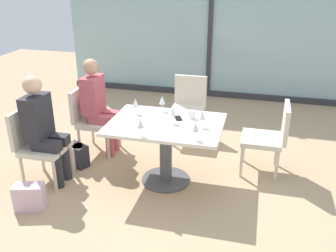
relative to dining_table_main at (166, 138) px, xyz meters
The scene contains 20 objects.
ground_plane 0.54m from the dining_table_main, ahead, with size 12.00×12.00×0.00m, color tan.
window_wall_backdrop 3.26m from the dining_table_main, 90.00° to the left, with size 5.43×0.10×2.70m.
dining_table_main is the anchor object (origin of this frame).
chair_far_left 1.24m from the dining_table_main, 156.13° to the left, with size 0.50×0.46×0.87m.
chair_side_end 1.45m from the dining_table_main, 166.66° to the right, with size 0.50×0.46×0.87m.
chair_near_window 1.27m from the dining_table_main, 90.00° to the left, with size 0.46×0.51×0.87m.
chair_far_right 1.24m from the dining_table_main, 23.87° to the left, with size 0.50×0.46×0.87m.
person_far_left 1.15m from the dining_table_main, 153.92° to the left, with size 0.39×0.34×1.26m.
person_side_end 1.35m from the dining_table_main, 165.58° to the right, with size 0.39×0.34×1.26m.
wine_glass_0 0.52m from the dining_table_main, 112.91° to the right, with size 0.07×0.07×0.18m.
wine_glass_1 0.60m from the dining_table_main, 40.97° to the right, with size 0.07×0.07×0.18m.
wine_glass_2 0.51m from the dining_table_main, ahead, with size 0.07×0.07×0.18m.
wine_glass_3 0.48m from the dining_table_main, 111.05° to the left, with size 0.07×0.07×0.18m.
wine_glass_4 0.33m from the dining_table_main, ahead, with size 0.07×0.07×0.18m.
wine_glass_5 0.54m from the dining_table_main, 156.19° to the left, with size 0.07×0.07×0.18m.
coffee_cup 0.39m from the dining_table_main, 38.46° to the left, with size 0.08×0.08×0.09m, color white.
cell_phone_on_table 0.27m from the dining_table_main, 55.47° to the left, with size 0.07×0.14×0.01m, color black.
handbag_0 1.29m from the dining_table_main, behind, with size 0.30×0.16×0.28m, color beige.
handbag_1 1.55m from the dining_table_main, 144.19° to the right, with size 0.30×0.16×0.28m, color beige.
handbag_2 1.24m from the dining_table_main, behind, with size 0.30×0.16×0.28m, color #232328.
Camera 1 is at (0.95, -3.65, 2.33)m, focal length 40.13 mm.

